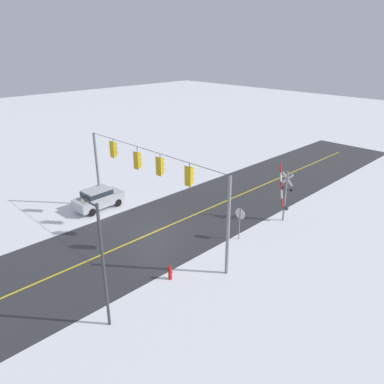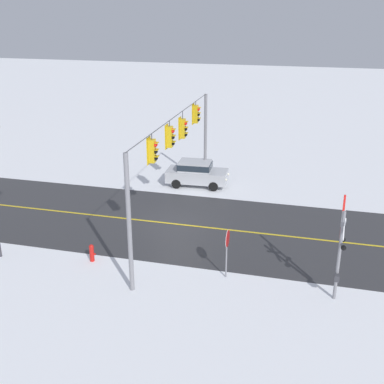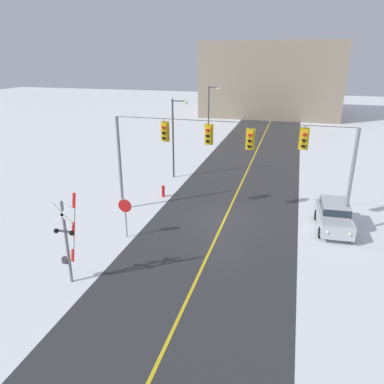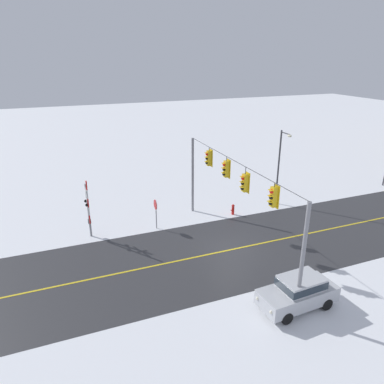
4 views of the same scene
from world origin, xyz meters
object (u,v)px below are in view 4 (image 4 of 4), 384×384
(railroad_crossing, at_px, (88,208))
(streetlamp_near, at_px, (280,161))
(parked_car_silver, at_px, (299,291))
(fire_hydrant, at_px, (233,209))
(stop_sign, at_px, (156,208))

(railroad_crossing, distance_m, streetlamp_near, 16.00)
(railroad_crossing, distance_m, parked_car_silver, 14.99)
(parked_car_silver, xyz_separation_m, streetlamp_near, (-12.04, 6.90, 2.96))
(streetlamp_near, xyz_separation_m, fire_hydrant, (0.49, -4.59, -3.45))
(parked_car_silver, height_order, fire_hydrant, parked_car_silver)
(parked_car_silver, bearing_deg, streetlamp_near, 150.18)
(stop_sign, bearing_deg, parked_car_silver, 20.48)
(railroad_crossing, height_order, fire_hydrant, railroad_crossing)
(streetlamp_near, bearing_deg, stop_sign, -86.70)
(railroad_crossing, xyz_separation_m, streetlamp_near, (-0.13, 15.91, 1.66))
(stop_sign, relative_size, streetlamp_near, 0.36)
(stop_sign, distance_m, streetlamp_near, 11.39)
(stop_sign, relative_size, fire_hydrant, 2.67)
(parked_car_silver, height_order, streetlamp_near, streetlamp_near)
(fire_hydrant, bearing_deg, stop_sign, -88.70)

